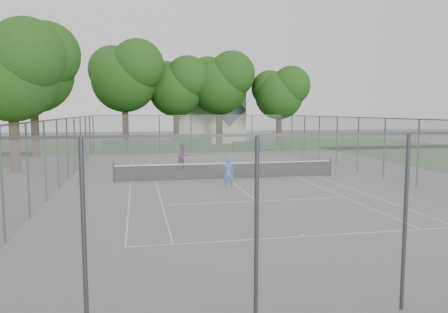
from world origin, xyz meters
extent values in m
plane|color=#63605E|center=(0.00, 0.00, 0.00)|extent=(120.00, 120.00, 0.00)
cube|color=#204D16|center=(0.00, 26.00, 0.00)|extent=(60.00, 20.00, 0.00)
cube|color=silver|center=(0.00, -11.88, 0.01)|extent=(10.97, 0.06, 0.01)
cube|color=silver|center=(0.00, 11.88, 0.01)|extent=(10.97, 0.06, 0.01)
cube|color=silver|center=(-5.49, 0.00, 0.01)|extent=(0.06, 23.77, 0.01)
cube|color=silver|center=(5.49, 0.00, 0.01)|extent=(0.06, 23.77, 0.01)
cube|color=silver|center=(-4.12, 0.00, 0.01)|extent=(0.06, 23.77, 0.01)
cube|color=silver|center=(4.12, 0.00, 0.01)|extent=(0.06, 23.77, 0.01)
cube|color=silver|center=(0.00, -6.40, 0.01)|extent=(8.23, 0.06, 0.01)
cube|color=silver|center=(0.00, 6.40, 0.01)|extent=(8.23, 0.06, 0.01)
cube|color=silver|center=(0.00, 0.00, 0.01)|extent=(0.06, 12.80, 0.01)
cube|color=silver|center=(0.00, -11.73, 0.01)|extent=(0.06, 0.30, 0.01)
cube|color=silver|center=(0.00, 11.73, 0.01)|extent=(0.06, 0.30, 0.01)
cylinder|color=black|center=(-6.39, 0.00, 0.55)|extent=(0.10, 0.10, 1.10)
cylinder|color=black|center=(6.39, 0.00, 0.55)|extent=(0.10, 0.10, 1.10)
cube|color=black|center=(0.00, 0.00, 0.45)|extent=(12.67, 0.01, 0.86)
cube|color=white|center=(0.00, 0.00, 0.91)|extent=(12.77, 0.03, 0.06)
cube|color=white|center=(0.00, 0.00, 0.44)|extent=(0.05, 0.02, 0.88)
cylinder|color=#38383D|center=(-9.00, 17.00, 1.75)|extent=(0.08, 0.08, 3.50)
cylinder|color=#38383D|center=(9.00, 17.00, 1.75)|extent=(0.08, 0.08, 3.50)
cube|color=slate|center=(0.00, -17.00, 1.75)|extent=(18.00, 0.02, 3.50)
cube|color=slate|center=(0.00, 17.00, 1.75)|extent=(18.00, 0.02, 3.50)
cube|color=slate|center=(-9.00, 0.00, 1.75)|extent=(0.02, 34.00, 3.50)
cube|color=slate|center=(9.00, 0.00, 1.75)|extent=(0.02, 34.00, 3.50)
cube|color=#38383D|center=(0.00, -17.00, 3.50)|extent=(18.00, 0.05, 0.05)
cube|color=#38383D|center=(0.00, 17.00, 3.50)|extent=(18.00, 0.05, 0.05)
cube|color=#38383D|center=(-9.00, 0.00, 3.50)|extent=(0.05, 34.00, 0.05)
cube|color=#38383D|center=(9.00, 0.00, 3.50)|extent=(0.05, 34.00, 0.05)
cylinder|color=#352513|center=(-6.25, 22.64, 2.39)|extent=(0.65, 0.65, 4.79)
sphere|color=#183C10|center=(-6.25, 22.64, 7.17)|extent=(6.81, 6.81, 6.81)
sphere|color=#183C10|center=(-4.89, 21.62, 8.53)|extent=(5.45, 5.45, 5.45)
sphere|color=#183C10|center=(-7.44, 23.49, 8.19)|extent=(5.11, 5.11, 5.11)
cylinder|color=#352513|center=(-0.83, 23.63, 2.09)|extent=(0.63, 0.63, 4.18)
sphere|color=#183C10|center=(-0.83, 23.63, 6.26)|extent=(5.94, 5.94, 5.94)
sphere|color=#183C10|center=(0.36, 22.74, 7.44)|extent=(4.75, 4.75, 4.75)
sphere|color=#183C10|center=(-1.87, 24.37, 7.15)|extent=(4.46, 4.46, 4.46)
cylinder|color=#352513|center=(3.93, 23.48, 2.22)|extent=(0.64, 0.64, 4.43)
sphere|color=#183C10|center=(3.93, 23.48, 6.64)|extent=(6.31, 6.31, 6.31)
sphere|color=#183C10|center=(5.19, 22.53, 7.90)|extent=(5.05, 5.05, 5.05)
sphere|color=#183C10|center=(2.82, 24.27, 7.59)|extent=(4.73, 4.73, 4.73)
cylinder|color=#352513|center=(10.47, 22.17, 1.88)|extent=(0.61, 0.61, 3.75)
sphere|color=#183C10|center=(10.47, 22.17, 5.62)|extent=(5.34, 5.34, 5.34)
sphere|color=#183C10|center=(11.54, 21.37, 6.69)|extent=(4.27, 4.27, 4.27)
sphere|color=#183C10|center=(9.53, 22.83, 6.42)|extent=(4.00, 4.00, 4.00)
cylinder|color=#352513|center=(-13.47, 14.59, 2.36)|extent=(0.65, 0.65, 4.73)
sphere|color=#183C10|center=(-13.47, 14.59, 7.08)|extent=(6.73, 6.73, 6.73)
sphere|color=#183C10|center=(-12.13, 13.58, 8.43)|extent=(5.38, 5.38, 5.38)
sphere|color=#183C10|center=(-14.65, 15.43, 8.09)|extent=(5.05, 5.05, 5.05)
cylinder|color=#352513|center=(-12.76, 5.39, 2.05)|extent=(0.62, 0.62, 4.09)
sphere|color=#183C10|center=(-12.76, 5.39, 6.13)|extent=(5.82, 5.82, 5.82)
sphere|color=#183C10|center=(-11.59, 4.52, 7.29)|extent=(4.65, 4.65, 4.65)
cube|color=#154215|center=(-6.00, 18.51, 0.57)|extent=(4.56, 1.37, 1.14)
cube|color=#154215|center=(0.22, 18.54, 0.61)|extent=(3.85, 1.10, 1.21)
cube|color=#154215|center=(5.72, 18.07, 0.42)|extent=(2.81, 1.03, 0.84)
cube|color=silver|center=(3.75, 29.37, 3.02)|extent=(8.06, 6.05, 6.05)
cube|color=#48494D|center=(3.75, 29.37, 6.05)|extent=(7.98, 6.25, 7.98)
imported|color=blue|center=(-0.56, -2.93, 0.79)|extent=(0.63, 0.46, 1.59)
imported|color=#632164|center=(-2.11, 4.44, 0.89)|extent=(1.07, 0.97, 1.79)
camera|label=1|loc=(-5.09, -24.46, 3.93)|focal=35.00mm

